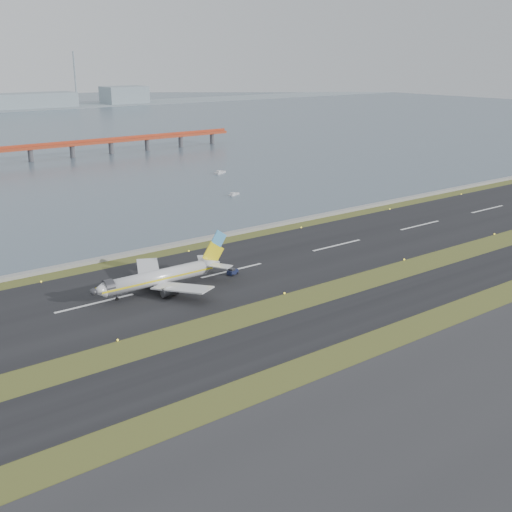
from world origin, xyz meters
name	(u,v)px	position (x,y,z in m)	size (l,w,h in m)	color
ground	(305,303)	(0.00, 0.00, 0.00)	(1000.00, 1000.00, 0.00)	#3E4E1B
taxiway_strip	(340,318)	(0.00, -12.00, 0.05)	(1000.00, 18.00, 0.10)	black
runway_strip	(232,271)	(0.00, 30.00, 0.05)	(1000.00, 45.00, 0.10)	black
seawall	(176,244)	(0.00, 60.00, 0.50)	(1000.00, 2.50, 1.00)	gray
red_pier	(30,149)	(20.00, 250.00, 7.28)	(260.00, 5.00, 10.20)	#A5381C
airliner	(162,277)	(-22.43, 28.68, 3.46)	(38.52, 32.89, 12.80)	silver
pushback_tug	(232,272)	(-1.92, 27.07, 0.94)	(3.40, 2.54, 1.94)	#141A39
workboat_near	(234,194)	(57.61, 109.93, 0.46)	(6.23, 4.13, 1.45)	silver
workboat_far	(220,172)	(81.99, 156.00, 0.57)	(7.78, 5.27, 1.82)	silver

